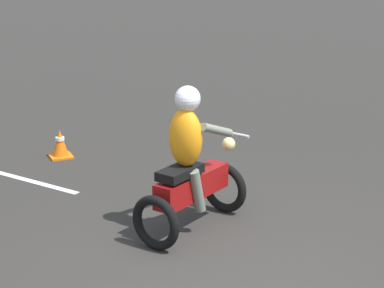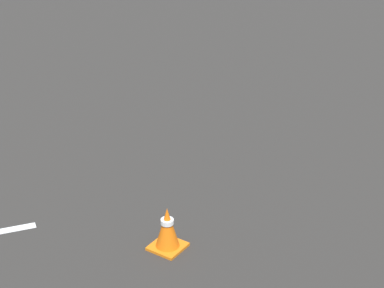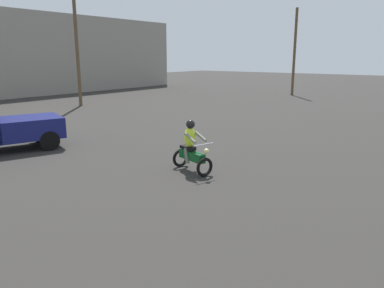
% 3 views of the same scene
% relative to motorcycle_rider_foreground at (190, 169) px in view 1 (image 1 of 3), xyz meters
% --- Properties ---
extents(ground_plane, '(120.00, 120.00, 0.00)m').
position_rel_motorcycle_rider_foreground_xyz_m(ground_plane, '(1.30, 0.02, -0.73)').
color(ground_plane, '#2D2B28').
extents(motorcycle_rider_foreground, '(1.25, 1.51, 1.66)m').
position_rel_motorcycle_rider_foreground_xyz_m(motorcycle_rider_foreground, '(0.00, 0.00, 0.00)').
color(motorcycle_rider_foreground, black).
rests_on(motorcycle_rider_foreground, ground).
extents(traffic_cone_mid_left, '(0.32, 0.32, 0.42)m').
position_rel_motorcycle_rider_foreground_xyz_m(traffic_cone_mid_left, '(-3.18, -0.74, -0.53)').
color(traffic_cone_mid_left, orange).
rests_on(traffic_cone_mid_left, ground).
extents(lane_stripe_sw, '(1.30, 0.91, 0.01)m').
position_rel_motorcycle_rider_foreground_xyz_m(lane_stripe_sw, '(-2.24, -1.30, -0.72)').
color(lane_stripe_sw, silver).
rests_on(lane_stripe_sw, ground).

